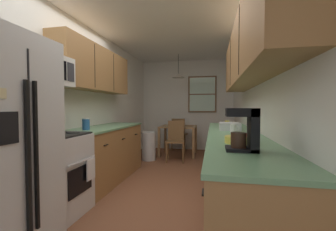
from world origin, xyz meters
TOP-DOWN VIEW (x-y plane):
  - ground_plane at (0.00, 1.00)m, footprint 12.00×12.00m
  - wall_left at (-1.35, 1.00)m, footprint 0.10×9.00m
  - wall_right at (1.35, 1.00)m, footprint 0.10×9.00m
  - wall_back at (0.00, 3.65)m, footprint 4.40×0.10m
  - ceiling_slab at (0.00, 1.00)m, footprint 4.40×9.00m
  - stove_range at (-0.99, -0.57)m, footprint 0.66×0.61m
  - microwave_over_range at (-1.11, -0.57)m, footprint 0.39×0.59m
  - counter_left at (-1.00, 0.65)m, footprint 0.64×1.83m
  - upper_cabinets_left at (-1.14, 0.60)m, footprint 0.33×1.91m
  - counter_right at (1.00, 0.07)m, footprint 0.64×3.46m
  - upper_cabinets_right at (1.14, 0.02)m, footprint 0.33×3.14m
  - dining_table at (-0.12, 2.79)m, footprint 0.89×0.78m
  - dining_chair_near at (-0.09, 2.20)m, footprint 0.44×0.44m
  - dining_chair_far at (-0.19, 3.39)m, footprint 0.43×0.43m
  - pendant_light at (-0.12, 2.79)m, footprint 0.32×0.32m
  - back_window at (0.44, 3.58)m, footprint 0.79×0.05m
  - trash_bin at (-0.70, 2.12)m, footprint 0.31×0.31m
  - storage_canister at (-1.00, 0.07)m, footprint 0.10×0.10m
  - dish_towel at (-0.64, -0.41)m, footprint 0.02×0.16m
  - coffee_maker at (0.97, -1.03)m, footprint 0.22×0.18m
  - mug_by_coffeemaker at (0.97, 0.98)m, footprint 0.11×0.08m
  - mug_spare at (0.99, 0.09)m, footprint 0.11×0.07m
  - fruit_bowl at (0.98, -0.69)m, footprint 0.28×0.28m
  - dish_rack at (0.97, 0.47)m, footprint 0.28×0.34m
  - table_serving_bowl at (-0.14, 2.78)m, footprint 0.21×0.21m

SIDE VIEW (x-z plane):
  - ground_plane at x=0.00m, z-range 0.00..0.00m
  - trash_bin at x=-0.70m, z-range 0.00..0.65m
  - counter_right at x=1.00m, z-range 0.00..0.90m
  - counter_left at x=-1.00m, z-range 0.00..0.90m
  - stove_range at x=-0.99m, z-range -0.08..1.02m
  - dish_towel at x=-0.64m, z-range 0.38..0.62m
  - dining_chair_near at x=-0.09m, z-range 0.05..0.95m
  - dining_chair_far at x=-0.19m, z-range 0.05..0.95m
  - dining_table at x=-0.12m, z-range 0.25..0.99m
  - table_serving_bowl at x=-0.14m, z-range 0.74..0.80m
  - fruit_bowl at x=0.98m, z-range 0.89..0.98m
  - dish_rack at x=0.97m, z-range 0.90..1.00m
  - mug_by_coffeemaker at x=0.97m, z-range 0.90..1.00m
  - mug_spare at x=0.99m, z-range 0.90..1.01m
  - storage_canister at x=-1.00m, z-range 0.90..1.07m
  - coffee_maker at x=0.97m, z-range 0.91..1.22m
  - wall_left at x=-1.35m, z-range 0.00..2.55m
  - wall_right at x=1.35m, z-range 0.00..2.55m
  - wall_back at x=0.00m, z-range 0.00..2.55m
  - back_window at x=0.44m, z-range 1.07..2.09m
  - microwave_over_range at x=-1.11m, z-range 1.46..1.80m
  - upper_cabinets_left at x=-1.14m, z-range 1.48..2.18m
  - upper_cabinets_right at x=1.14m, z-range 1.50..2.22m
  - pendant_light at x=-0.12m, z-range 1.71..2.31m
  - ceiling_slab at x=0.00m, z-range 2.55..2.63m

